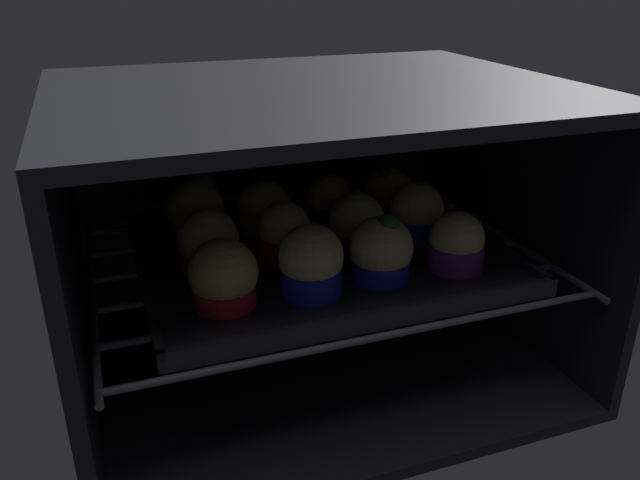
{
  "coord_description": "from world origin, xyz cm",
  "views": [
    {
      "loc": [
        -24.18,
        -46.2,
        48.01
      ],
      "look_at": [
        0.0,
        20.64,
        17.02
      ],
      "focal_mm": 35.53,
      "sensor_mm": 36.0,
      "label": 1
    }
  ],
  "objects_px": {
    "muffin_row1_col0": "(208,243)",
    "muffin_row2_col1": "(264,210)",
    "muffin_row0_col2": "(381,252)",
    "muffin_row1_col1": "(284,234)",
    "muffin_row2_col0": "(196,213)",
    "baking_tray": "(320,257)",
    "muffin_row0_col0": "(223,277)",
    "muffin_row2_col2": "(329,203)",
    "muffin_row1_col2": "(357,225)",
    "muffin_row0_col3": "(456,244)",
    "muffin_row2_col3": "(389,195)",
    "muffin_row0_col1": "(311,263)",
    "muffin_row1_col3": "(416,213)"
  },
  "relations": [
    {
      "from": "muffin_row0_col0",
      "to": "muffin_row2_col2",
      "type": "height_order",
      "value": "muffin_row0_col0"
    },
    {
      "from": "muffin_row0_col2",
      "to": "muffin_row0_col3",
      "type": "distance_m",
      "value": 0.09
    },
    {
      "from": "baking_tray",
      "to": "muffin_row2_col3",
      "type": "relative_size",
      "value": 5.92
    },
    {
      "from": "baking_tray",
      "to": "muffin_row1_col0",
      "type": "height_order",
      "value": "muffin_row1_col0"
    },
    {
      "from": "muffin_row2_col3",
      "to": "muffin_row0_col1",
      "type": "bearing_deg",
      "value": -134.5
    },
    {
      "from": "muffin_row1_col2",
      "to": "muffin_row1_col0",
      "type": "bearing_deg",
      "value": 179.16
    },
    {
      "from": "muffin_row0_col1",
      "to": "muffin_row2_col3",
      "type": "distance_m",
      "value": 0.26
    },
    {
      "from": "muffin_row0_col1",
      "to": "muffin_row1_col3",
      "type": "distance_m",
      "value": 0.2
    },
    {
      "from": "muffin_row0_col2",
      "to": "muffin_row1_col1",
      "type": "distance_m",
      "value": 0.12
    },
    {
      "from": "muffin_row1_col0",
      "to": "muffin_row2_col3",
      "type": "relative_size",
      "value": 1.01
    },
    {
      "from": "muffin_row1_col0",
      "to": "muffin_row2_col1",
      "type": "xyz_separation_m",
      "value": [
        0.09,
        0.09,
        -0.0
      ]
    },
    {
      "from": "muffin_row0_col0",
      "to": "muffin_row2_col1",
      "type": "height_order",
      "value": "muffin_row0_col0"
    },
    {
      "from": "muffin_row1_col2",
      "to": "muffin_row1_col3",
      "type": "bearing_deg",
      "value": 2.1
    },
    {
      "from": "muffin_row0_col2",
      "to": "muffin_row2_col0",
      "type": "distance_m",
      "value": 0.25
    },
    {
      "from": "baking_tray",
      "to": "muffin_row1_col3",
      "type": "bearing_deg",
      "value": 1.47
    },
    {
      "from": "muffin_row2_col0",
      "to": "muffin_row0_col3",
      "type": "bearing_deg",
      "value": -33.9
    },
    {
      "from": "muffin_row0_col2",
      "to": "muffin_row0_col3",
      "type": "bearing_deg",
      "value": -2.46
    },
    {
      "from": "baking_tray",
      "to": "muffin_row1_col1",
      "type": "xyz_separation_m",
      "value": [
        -0.04,
        0.0,
        0.04
      ]
    },
    {
      "from": "muffin_row0_col2",
      "to": "muffin_row1_col2",
      "type": "relative_size",
      "value": 1.06
    },
    {
      "from": "muffin_row0_col0",
      "to": "muffin_row1_col0",
      "type": "xyz_separation_m",
      "value": [
        0.0,
        0.09,
        0.0
      ]
    },
    {
      "from": "muffin_row0_col2",
      "to": "muffin_row2_col1",
      "type": "xyz_separation_m",
      "value": [
        -0.09,
        0.18,
        -0.0
      ]
    },
    {
      "from": "muffin_row1_col2",
      "to": "muffin_row2_col2",
      "type": "distance_m",
      "value": 0.09
    },
    {
      "from": "muffin_row1_col3",
      "to": "muffin_row2_col3",
      "type": "height_order",
      "value": "muffin_row1_col3"
    },
    {
      "from": "baking_tray",
      "to": "muffin_row2_col0",
      "type": "relative_size",
      "value": 5.08
    },
    {
      "from": "muffin_row2_col0",
      "to": "muffin_row2_col1",
      "type": "distance_m",
      "value": 0.09
    },
    {
      "from": "muffin_row0_col0",
      "to": "muffin_row0_col1",
      "type": "xyz_separation_m",
      "value": [
        0.09,
        -0.01,
        0.0
      ]
    },
    {
      "from": "muffin_row0_col0",
      "to": "muffin_row2_col1",
      "type": "xyz_separation_m",
      "value": [
        0.09,
        0.18,
        -0.0
      ]
    },
    {
      "from": "muffin_row0_col2",
      "to": "muffin_row2_col2",
      "type": "bearing_deg",
      "value": 88.92
    },
    {
      "from": "muffin_row0_col2",
      "to": "muffin_row1_col2",
      "type": "height_order",
      "value": "muffin_row0_col2"
    },
    {
      "from": "muffin_row1_col1",
      "to": "muffin_row2_col1",
      "type": "distance_m",
      "value": 0.09
    },
    {
      "from": "muffin_row0_col3",
      "to": "muffin_row2_col0",
      "type": "bearing_deg",
      "value": 146.1
    },
    {
      "from": "muffin_row1_col2",
      "to": "muffin_row2_col3",
      "type": "distance_m",
      "value": 0.12
    },
    {
      "from": "muffin_row1_col1",
      "to": "muffin_row2_col0",
      "type": "bearing_deg",
      "value": 135.56
    },
    {
      "from": "muffin_row2_col1",
      "to": "muffin_row2_col0",
      "type": "bearing_deg",
      "value": 179.34
    },
    {
      "from": "muffin_row1_col3",
      "to": "muffin_row2_col2",
      "type": "distance_m",
      "value": 0.12
    },
    {
      "from": "muffin_row0_col2",
      "to": "muffin_row1_col1",
      "type": "xyz_separation_m",
      "value": [
        -0.09,
        0.09,
        -0.0
      ]
    },
    {
      "from": "muffin_row0_col1",
      "to": "muffin_row2_col0",
      "type": "height_order",
      "value": "muffin_row2_col0"
    },
    {
      "from": "muffin_row0_col1",
      "to": "muffin_row2_col0",
      "type": "distance_m",
      "value": 0.21
    },
    {
      "from": "muffin_row0_col1",
      "to": "muffin_row1_col1",
      "type": "distance_m",
      "value": 0.1
    },
    {
      "from": "muffin_row2_col0",
      "to": "muffin_row0_col1",
      "type": "bearing_deg",
      "value": -63.93
    },
    {
      "from": "muffin_row1_col3",
      "to": "muffin_row1_col0",
      "type": "bearing_deg",
      "value": -179.91
    },
    {
      "from": "muffin_row2_col3",
      "to": "muffin_row1_col0",
      "type": "bearing_deg",
      "value": -162.27
    },
    {
      "from": "baking_tray",
      "to": "muffin_row0_col2",
      "type": "bearing_deg",
      "value": -63.86
    },
    {
      "from": "muffin_row2_col1",
      "to": "muffin_row0_col1",
      "type": "bearing_deg",
      "value": -89.5
    },
    {
      "from": "muffin_row0_col2",
      "to": "muffin_row1_col0",
      "type": "relative_size",
      "value": 1.08
    },
    {
      "from": "muffin_row2_col1",
      "to": "muffin_row1_col0",
      "type": "bearing_deg",
      "value": -135.62
    },
    {
      "from": "muffin_row0_col2",
      "to": "muffin_row0_col0",
      "type": "bearing_deg",
      "value": -179.87
    },
    {
      "from": "muffin_row1_col0",
      "to": "muffin_row1_col2",
      "type": "bearing_deg",
      "value": -0.84
    },
    {
      "from": "muffin_row2_col1",
      "to": "muffin_row1_col2",
      "type": "bearing_deg",
      "value": -44.04
    },
    {
      "from": "muffin_row0_col1",
      "to": "muffin_row1_col1",
      "type": "relative_size",
      "value": 1.11
    }
  ]
}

